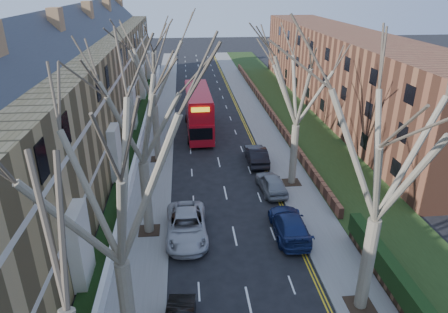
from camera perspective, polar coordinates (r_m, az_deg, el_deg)
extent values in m
cube|color=slate|center=(48.76, -9.06, 4.78)|extent=(3.00, 102.00, 0.12)
cube|color=slate|center=(49.48, 4.99, 5.27)|extent=(3.00, 102.00, 0.12)
cube|color=#987E4D|center=(41.03, -21.04, 7.13)|extent=(9.00, 78.00, 10.00)
cube|color=#30333B|center=(39.91, -22.32, 15.39)|extent=(4.67, 78.00, 4.67)
cube|color=beige|center=(40.50, -14.64, 5.52)|extent=(0.12, 78.00, 0.35)
cube|color=beige|center=(39.60, -15.16, 10.33)|extent=(0.12, 78.00, 0.35)
cube|color=brown|center=(55.16, 16.49, 11.64)|extent=(8.00, 54.00, 10.00)
cube|color=brown|center=(53.39, 6.05, 7.18)|extent=(0.35, 54.00, 0.90)
cube|color=white|center=(41.22, -11.90, 1.84)|extent=(0.30, 78.00, 1.00)
cube|color=#1E3112|center=(50.46, 10.05, 5.47)|extent=(6.00, 102.00, 0.06)
cylinder|color=#695B4B|center=(18.56, -13.55, -20.89)|extent=(0.64, 0.64, 5.25)
cylinder|color=#695B4B|center=(26.63, -11.01, -5.84)|extent=(0.64, 0.64, 5.07)
cube|color=#2D2116|center=(27.94, -10.61, -10.36)|extent=(1.40, 1.40, 0.05)
cylinder|color=#695B4B|center=(37.50, -9.62, 3.29)|extent=(0.60, 0.60, 5.25)
cube|color=#2D2116|center=(38.47, -9.36, -0.35)|extent=(1.40, 1.40, 0.05)
cylinder|color=#695B4B|center=(21.63, 19.76, -14.36)|extent=(0.64, 0.64, 5.25)
cube|color=#2D2116|center=(23.27, 18.83, -19.47)|extent=(1.40, 1.40, 0.05)
cylinder|color=#695B4B|center=(33.01, 9.92, 0.24)|extent=(0.60, 0.60, 5.07)
cube|color=#2D2116|center=(34.08, 9.63, -3.66)|extent=(1.40, 1.40, 0.05)
cube|color=#AD0C18|center=(44.98, -3.63, 5.32)|extent=(2.79, 11.32, 2.25)
cube|color=#AD0C18|center=(44.35, -3.70, 7.96)|extent=(2.78, 10.75, 2.05)
cube|color=black|center=(44.84, -3.65, 5.88)|extent=(2.79, 10.42, 0.92)
cube|color=black|center=(44.33, -3.71, 8.09)|extent=(2.78, 10.19, 0.92)
imported|color=#ADADB2|center=(26.85, -5.36, -9.84)|extent=(2.69, 5.78, 1.60)
imported|color=navy|center=(27.30, 9.32, -9.55)|extent=(2.26, 5.33, 1.53)
imported|color=gray|center=(32.38, 6.77, -3.78)|extent=(2.18, 4.56, 1.50)
imported|color=black|center=(37.25, 4.66, 0.20)|extent=(1.75, 4.90, 1.61)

